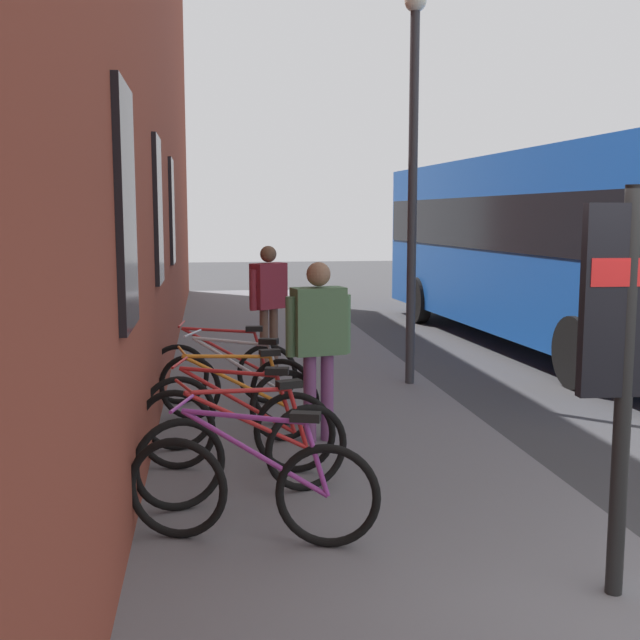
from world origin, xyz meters
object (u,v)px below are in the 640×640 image
(bicycle_by_door, at_px, (236,387))
(bicycle_nearest_sign, at_px, (236,428))
(bicycle_under_window, at_px, (234,406))
(street_lamp, at_px, (413,155))
(bicycle_end_of_row, at_px, (253,488))
(pedestrian_near_bus, at_px, (318,333))
(bicycle_mid_rack, at_px, (246,452))
(city_bus, at_px, (545,239))
(transit_info_sign, at_px, (627,327))
(bicycle_leaning_wall, at_px, (224,371))
(pedestrian_by_facade, at_px, (269,294))

(bicycle_by_door, bearing_deg, bicycle_nearest_sign, 177.71)
(bicycle_under_window, distance_m, street_lamp, 4.38)
(bicycle_under_window, bearing_deg, bicycle_by_door, -3.89)
(bicycle_end_of_row, bearing_deg, pedestrian_near_bus, -18.41)
(bicycle_mid_rack, height_order, city_bus, city_bus)
(transit_info_sign, relative_size, street_lamp, 0.48)
(bicycle_under_window, xyz_separation_m, bicycle_leaning_wall, (1.73, 0.06, 0.00))
(bicycle_nearest_sign, height_order, bicycle_leaning_wall, same)
(bicycle_under_window, distance_m, city_bus, 8.28)
(pedestrian_near_bus, distance_m, street_lamp, 3.53)
(city_bus, xyz_separation_m, street_lamp, (-3.26, 3.30, 1.20))
(bicycle_nearest_sign, relative_size, city_bus, 0.16)
(transit_info_sign, distance_m, city_bus, 9.85)
(bicycle_end_of_row, relative_size, bicycle_mid_rack, 1.00)
(bicycle_nearest_sign, relative_size, pedestrian_by_facade, 0.97)
(bicycle_end_of_row, bearing_deg, bicycle_under_window, 1.26)
(bicycle_end_of_row, bearing_deg, bicycle_leaning_wall, 1.53)
(transit_info_sign, bearing_deg, bicycle_by_door, 26.19)
(bicycle_nearest_sign, relative_size, transit_info_sign, 0.72)
(bicycle_by_door, distance_m, city_bus, 7.66)
(bicycle_leaning_wall, bearing_deg, city_bus, -54.76)
(bicycle_nearest_sign, relative_size, pedestrian_near_bus, 0.98)
(bicycle_by_door, relative_size, transit_info_sign, 0.70)
(bicycle_by_door, bearing_deg, bicycle_mid_rack, 179.76)
(bicycle_end_of_row, height_order, bicycle_leaning_wall, same)
(pedestrian_by_facade, bearing_deg, pedestrian_near_bus, -177.13)
(bicycle_under_window, relative_size, bicycle_leaning_wall, 0.99)
(bicycle_nearest_sign, xyz_separation_m, pedestrian_near_bus, (0.82, -0.85, 0.70))
(bicycle_leaning_wall, bearing_deg, pedestrian_near_bus, -152.04)
(city_bus, bearing_deg, transit_info_sign, 158.61)
(bicycle_nearest_sign, bearing_deg, bicycle_leaning_wall, 1.14)
(bicycle_by_door, distance_m, street_lamp, 3.91)
(bicycle_by_door, relative_size, bicycle_leaning_wall, 0.95)
(city_bus, bearing_deg, bicycle_leaning_wall, 125.24)
(bicycle_under_window, xyz_separation_m, city_bus, (5.82, -5.73, 1.41))
(bicycle_mid_rack, distance_m, bicycle_nearest_sign, 0.72)
(bicycle_nearest_sign, bearing_deg, bicycle_mid_rack, -175.56)
(pedestrian_by_facade, bearing_deg, city_bus, -68.95)
(bicycle_by_door, xyz_separation_m, transit_info_sign, (-4.22, -2.07, 1.21))
(bicycle_by_door, xyz_separation_m, pedestrian_by_facade, (3.00, -0.59, 0.70))
(bicycle_end_of_row, xyz_separation_m, pedestrian_by_facade, (6.19, -0.60, 0.70))
(pedestrian_near_bus, bearing_deg, bicycle_leaning_wall, 27.96)
(bicycle_leaning_wall, xyz_separation_m, pedestrian_near_bus, (-1.69, -0.90, 0.70))
(bicycle_leaning_wall, relative_size, transit_info_sign, 0.74)
(bicycle_nearest_sign, xyz_separation_m, city_bus, (6.60, -5.73, 1.41))
(bicycle_nearest_sign, relative_size, bicycle_under_window, 0.99)
(bicycle_leaning_wall, bearing_deg, bicycle_nearest_sign, -178.86)
(bicycle_by_door, bearing_deg, pedestrian_near_bus, -136.46)
(bicycle_end_of_row, distance_m, pedestrian_near_bus, 2.59)
(bicycle_mid_rack, xyz_separation_m, transit_info_sign, (-1.85, -2.08, 1.21))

